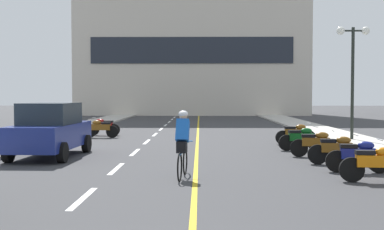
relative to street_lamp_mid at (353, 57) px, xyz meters
name	(u,v)px	position (x,y,z in m)	size (l,w,h in m)	color
ground_plane	(193,136)	(-7.14, 2.81, -3.78)	(140.00, 140.00, 0.00)	#38383A
curb_left	(67,131)	(-14.34, 5.81, -3.72)	(2.40, 72.00, 0.12)	#B7B2A8
curb_right	(321,131)	(0.06, 5.81, -3.72)	(2.40, 72.00, 0.12)	#B7B2A8
lane_dash_1	(83,198)	(-9.14, -12.19, -3.78)	(0.14, 2.20, 0.01)	silver
lane_dash_2	(116,169)	(-9.14, -8.19, -3.78)	(0.14, 2.20, 0.01)	silver
lane_dash_3	(135,152)	(-9.14, -4.19, -3.78)	(0.14, 2.20, 0.01)	silver
lane_dash_4	(147,142)	(-9.14, -0.19, -3.78)	(0.14, 2.20, 0.01)	silver
lane_dash_5	(155,135)	(-9.14, 3.81, -3.78)	(0.14, 2.20, 0.01)	silver
lane_dash_6	(161,129)	(-9.14, 7.81, -3.78)	(0.14, 2.20, 0.01)	silver
lane_dash_7	(166,125)	(-9.14, 11.81, -3.78)	(0.14, 2.20, 0.01)	silver
lane_dash_8	(169,122)	(-9.14, 15.81, -3.78)	(0.14, 2.20, 0.01)	silver
lane_dash_9	(172,119)	(-9.14, 19.81, -3.78)	(0.14, 2.20, 0.01)	silver
lane_dash_10	(175,117)	(-9.14, 23.81, -3.78)	(0.14, 2.20, 0.01)	silver
lane_dash_11	(177,115)	(-9.14, 27.81, -3.78)	(0.14, 2.20, 0.01)	silver
centre_line_yellow	(198,132)	(-6.89, 5.81, -3.78)	(0.12, 66.00, 0.01)	gold
office_building	(192,14)	(-7.59, 31.37, 7.02)	(23.76, 9.24, 21.60)	beige
street_lamp_mid	(353,57)	(0.00, 0.00, 0.00)	(1.46, 0.36, 4.98)	black
parked_car_near	(50,130)	(-11.79, -5.59, -2.86)	(2.04, 4.26, 1.82)	black
motorcycle_2	(376,163)	(-2.57, -10.30, -3.31)	(1.70, 0.60, 0.92)	black
motorcycle_3	(358,155)	(-2.52, -8.83, -3.31)	(1.70, 0.60, 0.92)	black
motorcycle_4	(337,149)	(-2.67, -7.29, -3.31)	(1.70, 0.60, 0.92)	black
motorcycle_5	(316,143)	(-2.88, -5.53, -3.31)	(1.69, 0.60, 0.92)	black
motorcycle_6	(301,138)	(-2.97, -3.57, -3.31)	(1.70, 0.60, 0.92)	black
motorcycle_7	(296,133)	(-2.74, -1.36, -3.31)	(1.70, 0.60, 0.92)	black
motorcycle_8	(101,128)	(-11.59, 1.79, -3.31)	(1.70, 0.60, 0.92)	black
motorcycle_9	(104,126)	(-11.73, 3.25, -3.31)	(1.70, 0.60, 0.92)	black
cyclist_rider	(183,143)	(-7.21, -9.65, -2.89)	(0.43, 1.77, 1.71)	black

